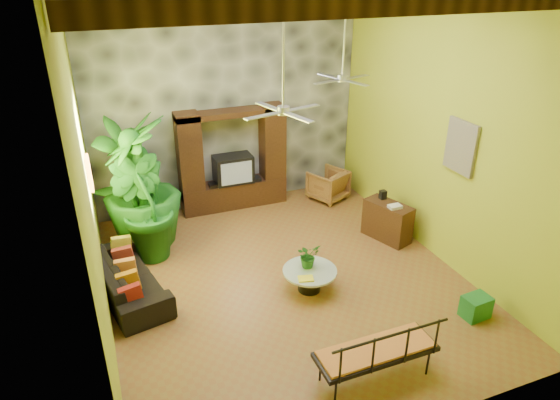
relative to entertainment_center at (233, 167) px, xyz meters
name	(u,v)px	position (x,y,z in m)	size (l,w,h in m)	color
ground	(285,278)	(0.00, -3.14, -0.97)	(7.00, 7.00, 0.00)	brown
back_wall	(225,95)	(0.00, 0.36, 1.53)	(6.00, 0.02, 5.00)	#AAB629
left_wall	(84,173)	(-3.00, -3.14, 1.53)	(0.02, 7.00, 5.00)	#AAB629
right_wall	(442,125)	(3.00, -3.14, 1.53)	(0.02, 7.00, 5.00)	#AAB629
stone_accent_wall	(226,96)	(0.00, 0.30, 1.53)	(5.98, 0.10, 4.98)	#35373C
entertainment_center	(233,167)	(0.00, 0.00, 0.00)	(2.40, 0.55, 2.30)	black
ceiling_fan_front	(283,97)	(-0.20, -3.54, 2.44)	(1.28, 1.28, 1.86)	silver
ceiling_fan_back	(343,67)	(1.60, -1.94, 2.44)	(1.28, 1.28, 1.86)	silver
wall_art_mask	(89,173)	(-2.96, -2.14, 1.13)	(0.06, 0.32, 0.55)	gold
wall_art_painting	(461,147)	(2.96, -3.74, 1.33)	(0.06, 0.70, 0.90)	#2A609C
sofa	(127,277)	(-2.65, -2.59, -0.64)	(2.20, 0.86, 0.64)	black
wicker_armchair	(328,185)	(2.18, -0.45, -0.61)	(0.77, 0.79, 0.72)	olive
tall_plant_a	(129,179)	(-2.29, -0.54, 0.27)	(1.30, 0.88, 2.48)	#216219
tall_plant_b	(142,207)	(-2.17, -1.48, 0.07)	(1.14, 0.92, 2.08)	#17571B
tall_plant_c	(141,184)	(-2.11, -1.00, 0.34)	(1.46, 1.46, 2.61)	#195817
coffee_table	(310,277)	(0.26, -3.62, -0.71)	(0.93, 0.93, 0.40)	black
centerpiece_plant	(308,256)	(0.28, -3.50, -0.35)	(0.38, 0.33, 0.43)	#1E5717
yellow_tray	(306,279)	(0.09, -3.84, -0.55)	(0.25, 0.18, 0.03)	gold
iron_bench	(379,351)	(0.25, -5.85, -0.44)	(1.67, 0.60, 0.57)	black
side_console	(387,221)	(2.46, -2.57, -0.58)	(0.44, 0.97, 0.78)	#3A1A12
green_bin	(476,307)	(2.43, -5.24, -0.78)	(0.42, 0.32, 0.37)	#1D6D32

